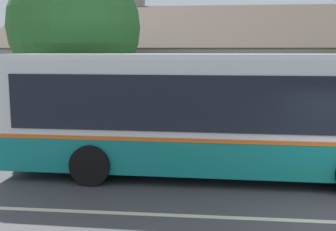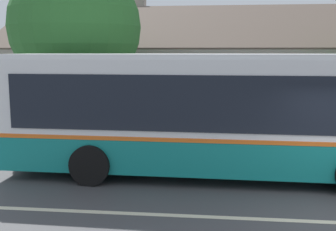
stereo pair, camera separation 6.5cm
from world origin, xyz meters
TOP-DOWN VIEW (x-y plane):
  - sidewalk_far at (0.00, 6.00)m, footprint 60.00×3.00m
  - community_building at (-0.13, 14.54)m, footprint 25.86×10.27m
  - transit_bus at (-2.83, 2.90)m, footprint 10.78×2.91m
  - bench_down_street at (-7.23, 5.46)m, footprint 1.65×0.51m
  - street_tree_secondary at (-7.78, 6.80)m, footprint 4.66×4.66m

SIDE VIEW (x-z plane):
  - sidewalk_far at x=0.00m, z-range 0.00..0.15m
  - bench_down_street at x=-7.23m, z-range 0.10..1.04m
  - transit_bus at x=-2.83m, z-range 0.12..3.30m
  - community_building at x=-0.13m, z-range -1.51..5.11m
  - street_tree_secondary at x=-7.78m, z-range 0.87..7.30m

